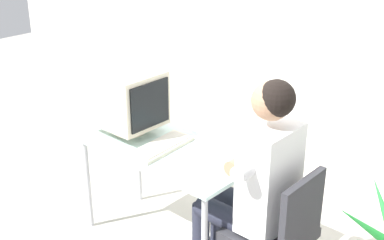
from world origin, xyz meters
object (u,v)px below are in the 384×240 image
object	(u,v)px
keyboard	(162,146)
person_seated	(255,179)
crt_monitor	(128,98)
office_chair	(279,229)
desk	(166,157)

from	to	relation	value
keyboard	person_seated	world-z (taller)	person_seated
crt_monitor	office_chair	bearing A→B (deg)	1.65
keyboard	person_seated	bearing A→B (deg)	5.75
desk	keyboard	xyz separation A→B (m)	(0.00, -0.04, 0.09)
desk	person_seated	size ratio (longest dim) A/B	0.89
keyboard	office_chair	size ratio (longest dim) A/B	0.56
keyboard	crt_monitor	bearing A→B (deg)	174.40
office_chair	person_seated	distance (m)	0.32
crt_monitor	person_seated	size ratio (longest dim) A/B	0.32
keyboard	person_seated	distance (m)	0.68
desk	person_seated	distance (m)	0.68
desk	crt_monitor	xyz separation A→B (m)	(-0.34, -0.01, 0.32)
person_seated	keyboard	bearing A→B (deg)	-174.25
desk	keyboard	size ratio (longest dim) A/B	2.54
desk	keyboard	world-z (taller)	keyboard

